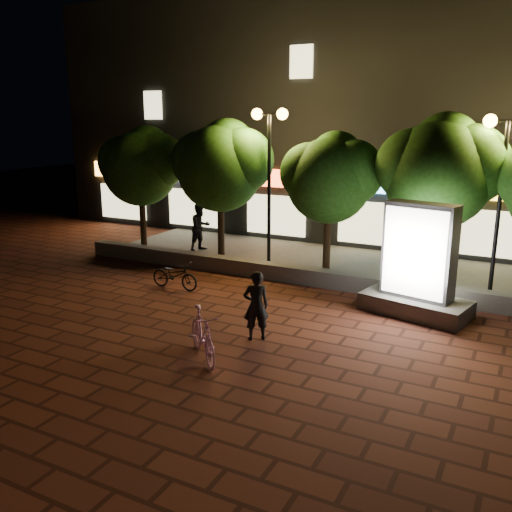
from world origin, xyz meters
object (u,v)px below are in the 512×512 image
Objects in this scene: ad_kiosk at (418,270)px; rider at (256,306)px; tree_left at (222,163)px; scooter_pink at (203,335)px; pedestrian at (201,227)px; scooter_parked at (175,275)px; tree_right at (441,168)px; tree_far_left at (142,164)px; street_lamp_left at (269,147)px; tree_mid at (331,175)px; street_lamp_right at (504,159)px.

ad_kiosk is 1.79× the size of rider.
ad_kiosk is (7.33, -2.59, -2.27)m from tree_left.
pedestrian is at bearing 75.70° from scooter_pink.
tree_right is at bearing -61.10° from scooter_parked.
street_lamp_left is at bearing -2.76° from tree_far_left.
tree_left is at bearing 0.00° from tree_far_left.
tree_left is 8.10m from ad_kiosk.
street_lamp_left is 2.89× the size of pedestrian.
pedestrian reaches higher than scooter_parked.
street_lamp_left is (-5.36, -0.26, 0.46)m from tree_right.
tree_mid reaches higher than rider.
scooter_parked is at bearing -82.09° from tree_left.
tree_right reaches higher than tree_far_left.
rider is 4.54m from scooter_parked.
tree_far_left is 7.50m from tree_mid.
pedestrian is at bearing 167.23° from street_lamp_left.
street_lamp_right is 7.94m from rider.
street_lamp_left reaches higher than rider.
pedestrian is at bearing 174.96° from tree_mid.
rider is at bearing -37.19° from tree_far_left.
street_lamp_left is 8.23m from scooter_pink.
tree_mid is at bearing -0.00° from tree_far_left.
rider is at bearing -115.65° from tree_right.
scooter_parked is (-6.78, -3.72, -3.15)m from tree_right.
ad_kiosk is 1.85× the size of scooter_parked.
tree_left is at bearing 180.00° from tree_mid.
street_lamp_right is at bearing -9.10° from tree_right.
tree_right is at bearing 0.00° from tree_far_left.
tree_mid is at bearing -0.00° from tree_left.
street_lamp_right is at bearing -76.62° from pedestrian.
ad_kiosk reaches higher than scooter_pink.
tree_right is at bearing 0.00° from tree_mid.
tree_left is 2.69× the size of scooter_pink.
tree_far_left is 10.24m from rider.
tree_left is at bearing 172.30° from street_lamp_left.
street_lamp_left reaches higher than pedestrian.
tree_far_left is at bearing 47.33° from scooter_parked.
scooter_pink is at bearing -125.12° from ad_kiosk.
ad_kiosk is at bearing -124.78° from street_lamp_right.
scooter_parked is (-6.81, -1.13, -0.76)m from ad_kiosk.
tree_far_left is 1.03× the size of tree_mid.
street_lamp_right is at bearing -1.21° from tree_far_left.
ad_kiosk is (5.38, -2.33, -2.85)m from street_lamp_left.
tree_left is 2.05m from street_lamp_left.
tree_mid is 1.54× the size of ad_kiosk.
street_lamp_right is 9.41m from scooter_pink.
street_lamp_right is 2.74× the size of scooter_pink.
scooter_parked is 0.88× the size of pedestrian.
scooter_parked is (0.52, -3.72, -3.03)m from tree_left.
scooter_parked is at bearing -139.49° from pedestrian.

